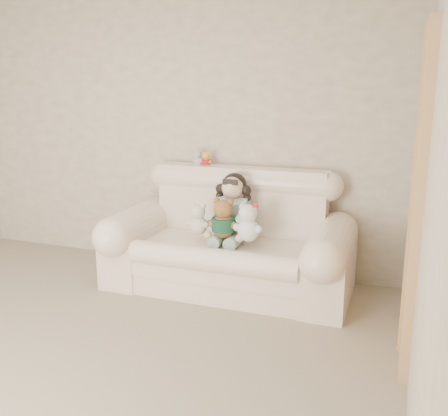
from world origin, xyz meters
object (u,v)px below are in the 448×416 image
Objects in this scene: cream_teddy at (198,216)px; white_cat at (248,219)px; brown_teddy at (224,214)px; sofa at (228,232)px; seated_child at (233,207)px.

white_cat is at bearing 13.96° from cream_teddy.
sofa is at bearing 73.64° from brown_teddy.
seated_child is (0.02, 0.08, 0.21)m from sofa.
seated_child reaches higher than white_cat.
brown_teddy is at bearing -91.15° from seated_child.
sofa is 3.49× the size of seated_child.
brown_teddy is (-0.01, -0.20, -0.02)m from seated_child.
seated_child is at bearing 152.47° from white_cat.
seated_child is 0.31m from white_cat.
white_cat is (0.23, -0.14, 0.18)m from sofa.
brown_teddy is at bearing -88.60° from sofa.
cream_teddy is at bearing -156.73° from sofa.
cream_teddy is at bearing -141.47° from seated_child.
brown_teddy is at bearing 15.21° from cream_teddy.
seated_child is 1.88× the size of cream_teddy.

